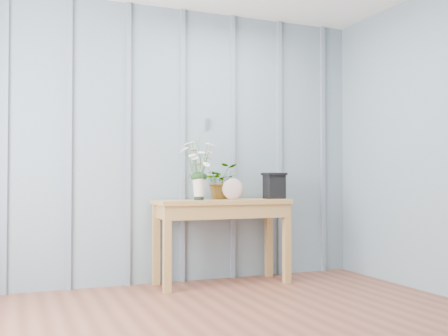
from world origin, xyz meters
name	(u,v)px	position (x,y,z in m)	size (l,w,h in m)	color
room_shell	(206,21)	(0.00, 0.92, 1.99)	(4.00, 4.50, 2.50)	gray
sideboard	(222,212)	(0.54, 1.99, 0.64)	(1.20, 0.45, 0.75)	#A67B3F
daisy_vase	(199,162)	(0.31, 1.94, 1.08)	(0.37, 0.28, 0.53)	black
spider_plant	(221,181)	(0.58, 2.13, 0.91)	(0.29, 0.25, 0.32)	#163516
felt_disc_vessel	(233,189)	(0.63, 1.94, 0.84)	(0.19, 0.05, 0.19)	#89525B
carved_box	(274,185)	(1.07, 2.01, 0.87)	(0.20, 0.16, 0.24)	black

